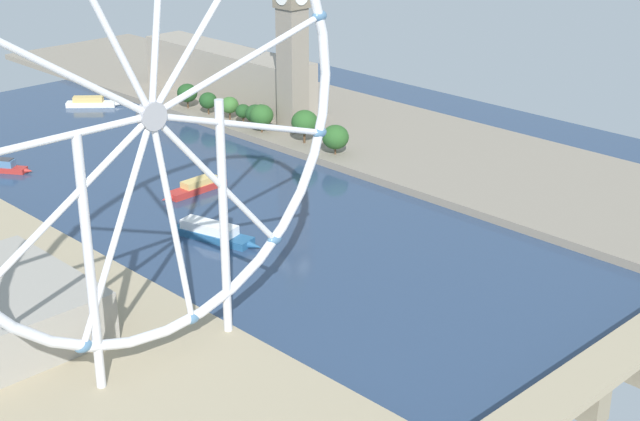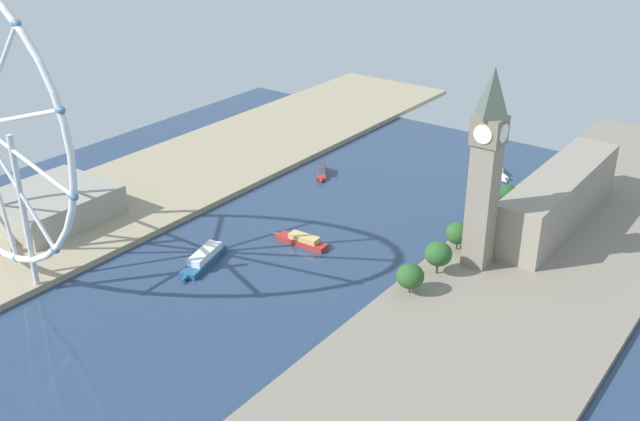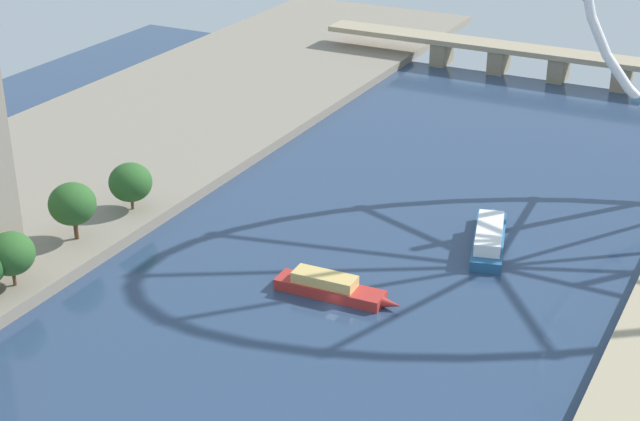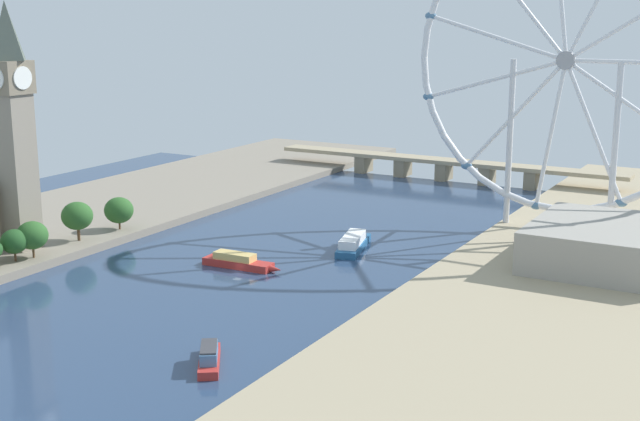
# 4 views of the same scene
# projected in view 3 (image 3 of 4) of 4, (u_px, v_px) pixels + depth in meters

# --- Properties ---
(ground_plane) EXTENTS (378.12, 378.12, 0.00)m
(ground_plane) POSITION_uv_depth(u_px,v_px,m) (332.00, 307.00, 219.13)
(ground_plane) COLOR navy
(tree_row_embankment) EXTENTS (14.66, 112.21, 14.76)m
(tree_row_embankment) POSITION_uv_depth(u_px,v_px,m) (8.00, 251.00, 220.49)
(tree_row_embankment) COLOR #513823
(tree_row_embankment) RESTS_ON riverbank_left
(river_bridge) EXTENTS (190.12, 12.75, 11.03)m
(river_bridge) POSITION_uv_depth(u_px,v_px,m) (560.00, 60.00, 369.68)
(river_bridge) COLOR tan
(river_bridge) RESTS_ON ground_plane
(tour_boat_1) EXTENTS (15.19, 35.07, 5.83)m
(tour_boat_1) POSITION_uv_depth(u_px,v_px,m) (489.00, 237.00, 245.83)
(tour_boat_1) COLOR #235684
(tour_boat_1) RESTS_ON ground_plane
(tour_boat_3) EXTENTS (30.42, 7.49, 5.08)m
(tour_boat_3) POSITION_uv_depth(u_px,v_px,m) (331.00, 287.00, 223.24)
(tour_boat_3) COLOR #B22D28
(tour_boat_3) RESTS_ON ground_plane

